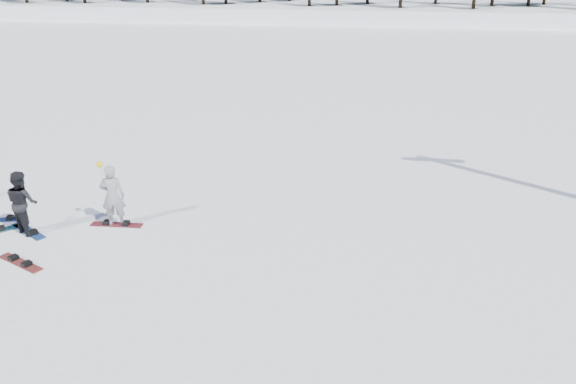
# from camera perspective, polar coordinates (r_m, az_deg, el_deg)

# --- Properties ---
(ground) EXTENTS (420.00, 420.00, 0.00)m
(ground) POSITION_cam_1_polar(r_m,az_deg,el_deg) (16.59, -22.70, -4.69)
(ground) COLOR white
(ground) RESTS_ON ground
(alpine_backdrop) EXTENTS (412.50, 227.00, 53.20)m
(alpine_backdrop) POSITION_cam_1_polar(r_m,az_deg,el_deg) (203.69, 2.49, 17.43)
(alpine_backdrop) COLOR white
(alpine_backdrop) RESTS_ON ground
(snowboarder_woman) EXTENTS (0.75, 0.57, 2.00)m
(snowboarder_woman) POSITION_cam_1_polar(r_m,az_deg,el_deg) (16.55, -17.39, -0.36)
(snowboarder_woman) COLOR #95959A
(snowboarder_woman) RESTS_ON ground
(snowboarder_man) EXTENTS (1.11, 1.03, 1.82)m
(snowboarder_man) POSITION_cam_1_polar(r_m,az_deg,el_deg) (17.10, -25.37, -0.94)
(snowboarder_man) COLOR black
(snowboarder_man) RESTS_ON ground
(snowboard_woman) EXTENTS (1.51, 0.35, 0.03)m
(snowboard_woman) POSITION_cam_1_polar(r_m,az_deg,el_deg) (16.93, -17.01, -3.20)
(snowboard_woman) COLOR maroon
(snowboard_woman) RESTS_ON ground
(snowboard_man) EXTENTS (1.42, 1.04, 0.03)m
(snowboard_man) POSITION_cam_1_polar(r_m,az_deg,el_deg) (17.46, -24.87, -3.61)
(snowboard_man) COLOR #1A4692
(snowboard_man) RESTS_ON ground
(snowboard_loose_b) EXTENTS (1.48, 0.89, 0.03)m
(snowboard_loose_b) POSITION_cam_1_polar(r_m,az_deg,el_deg) (15.84, -25.54, -6.51)
(snowboard_loose_b) COLOR maroon
(snowboard_loose_b) RESTS_ON ground
(snowboard_loose_c) EXTENTS (1.52, 0.66, 0.03)m
(snowboard_loose_c) POSITION_cam_1_polar(r_m,az_deg,el_deg) (18.51, -27.18, -2.54)
(snowboard_loose_c) COLOR #1C439E
(snowboard_loose_c) RESTS_ON ground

